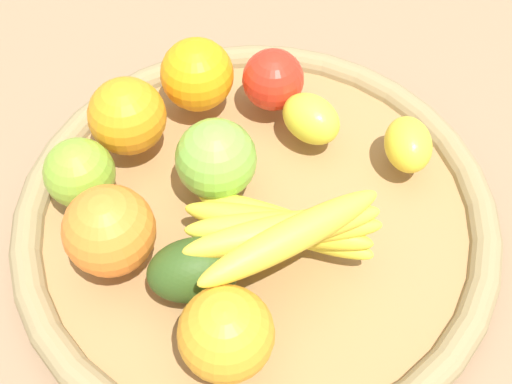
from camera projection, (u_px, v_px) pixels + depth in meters
The scene contains 13 objects.
ground_plane at pixel (256, 227), 0.66m from camera, with size 2.40×2.40×0.00m, color #8E6F52.
basket at pixel (256, 216), 0.65m from camera, with size 0.47×0.47×0.04m.
orange_1 at pixel (108, 227), 0.57m from camera, with size 0.08×0.08×0.08m, color orange.
banana_bunch at pixel (284, 229), 0.56m from camera, with size 0.17×0.14×0.08m.
orange_3 at pixel (127, 116), 0.64m from camera, with size 0.08×0.08×0.08m, color orange.
apple_1 at pixel (273, 80), 0.68m from camera, with size 0.06×0.06×0.06m, color red.
avocado at pixel (195, 270), 0.56m from camera, with size 0.08×0.06×0.06m, color #2F4D1A.
lemon_0 at pixel (311, 119), 0.66m from camera, with size 0.06×0.05×0.05m, color yellow.
apple_2 at pixel (216, 159), 0.61m from camera, with size 0.08×0.08×0.08m, color #7CBC44.
orange_2 at pixel (226, 334), 0.51m from camera, with size 0.08×0.08×0.08m, color gold.
orange_0 at pixel (194, 76), 0.68m from camera, with size 0.08×0.08×0.08m, color orange.
lemon_1 at pixel (408, 144), 0.64m from camera, with size 0.06×0.05×0.05m, color yellow.
apple_0 at pixel (80, 173), 0.61m from camera, with size 0.07×0.07×0.07m, color #80B033.
Camera 1 is at (0.15, 0.33, 0.55)m, focal length 46.48 mm.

